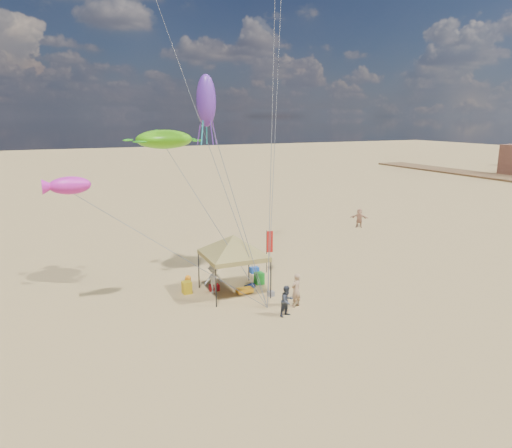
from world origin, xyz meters
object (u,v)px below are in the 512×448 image
at_px(cooler_blue, 254,270).
at_px(person_near_a, 296,290).
at_px(feather_flag, 269,244).
at_px(person_near_b, 287,301).
at_px(person_far_c, 359,218).
at_px(chair_green, 259,278).
at_px(person_near_c, 213,279).
at_px(cooler_red, 214,288).
at_px(canopy_tent, 233,237).
at_px(beach_cart, 245,290).
at_px(chair_yellow, 187,287).

height_order(cooler_blue, person_near_a, person_near_a).
distance_m(feather_flag, person_near_b, 7.06).
bearing_deg(person_near_b, cooler_blue, 62.61).
height_order(person_near_a, person_far_c, person_near_a).
bearing_deg(person_near_a, chair_green, -106.88).
relative_size(cooler_blue, person_near_c, 0.32).
height_order(cooler_red, chair_green, chair_green).
bearing_deg(chair_green, feather_flag, 48.96).
xyz_separation_m(canopy_tent, beach_cart, (0.52, -0.36, -3.08)).
height_order(chair_yellow, person_near_b, person_near_b).
bearing_deg(person_far_c, person_near_b, -95.36).
height_order(chair_green, person_near_b, person_near_b).
distance_m(beach_cart, person_near_c, 1.90).
distance_m(cooler_red, person_near_b, 5.37).
height_order(beach_cart, person_far_c, person_far_c).
relative_size(person_near_a, person_near_c, 1.09).
distance_m(person_near_a, person_far_c, 20.02).
bearing_deg(chair_green, person_near_a, -86.45).
bearing_deg(person_near_c, canopy_tent, 148.13).
distance_m(chair_green, beach_cart, 1.83).
bearing_deg(feather_flag, cooler_red, -158.85).
height_order(beach_cart, person_near_b, person_near_b).
xyz_separation_m(feather_flag, person_far_c, (13.22, 8.10, -1.02)).
bearing_deg(canopy_tent, person_far_c, 32.39).
bearing_deg(cooler_red, person_near_a, -52.40).
bearing_deg(chair_yellow, person_far_c, 26.43).
xyz_separation_m(chair_green, person_far_c, (14.72, 9.83, 0.51)).
bearing_deg(beach_cart, canopy_tent, 145.10).
bearing_deg(feather_flag, person_near_b, -108.94).
height_order(beach_cart, person_near_a, person_near_a).
bearing_deg(person_far_c, chair_yellow, -112.44).
relative_size(feather_flag, beach_cart, 3.11).
bearing_deg(cooler_red, cooler_blue, 29.63).
distance_m(cooler_red, person_far_c, 20.14).
relative_size(canopy_tent, chair_yellow, 9.14).
bearing_deg(person_near_a, person_near_b, 20.16).
distance_m(feather_flag, person_near_a, 5.94).
bearing_deg(cooler_red, chair_green, -0.71).
relative_size(chair_yellow, person_far_c, 0.41).
distance_m(feather_flag, cooler_red, 4.98).
distance_m(chair_green, person_near_a, 4.05).
distance_m(chair_yellow, person_far_c, 21.38).
xyz_separation_m(cooler_blue, chair_green, (-0.61, -2.01, 0.16)).
distance_m(cooler_red, person_near_c, 0.73).
bearing_deg(person_near_a, cooler_blue, -113.87).
bearing_deg(person_far_c, canopy_tent, -106.48).
distance_m(feather_flag, beach_cart, 4.43).
relative_size(beach_cart, person_near_a, 0.49).
distance_m(canopy_tent, beach_cart, 3.15).
bearing_deg(person_near_c, chair_green, 178.44).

